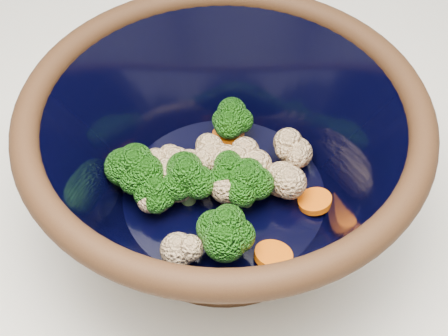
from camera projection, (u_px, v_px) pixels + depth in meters
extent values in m
cylinder|color=black|center=(224.00, 210.00, 0.59)|extent=(0.20, 0.20, 0.01)
torus|color=black|center=(224.00, 113.00, 0.49)|extent=(0.33, 0.33, 0.02)
cylinder|color=black|center=(224.00, 194.00, 0.57)|extent=(0.19, 0.19, 0.00)
cylinder|color=#608442|center=(137.00, 184.00, 0.56)|extent=(0.01, 0.01, 0.02)
ellipsoid|color=#237616|center=(134.00, 165.00, 0.54)|extent=(0.04, 0.04, 0.04)
cylinder|color=#608442|center=(232.00, 130.00, 0.61)|extent=(0.01, 0.01, 0.02)
ellipsoid|color=#237616|center=(232.00, 114.00, 0.59)|extent=(0.04, 0.04, 0.03)
cylinder|color=#608442|center=(246.00, 196.00, 0.56)|extent=(0.01, 0.01, 0.02)
ellipsoid|color=#237616|center=(247.00, 180.00, 0.54)|extent=(0.04, 0.04, 0.03)
cylinder|color=#608442|center=(230.00, 185.00, 0.56)|extent=(0.01, 0.01, 0.02)
ellipsoid|color=#237616|center=(230.00, 169.00, 0.55)|extent=(0.04, 0.04, 0.03)
cylinder|color=#608442|center=(188.00, 193.00, 0.56)|extent=(0.01, 0.01, 0.02)
ellipsoid|color=#237616|center=(187.00, 174.00, 0.54)|extent=(0.05, 0.05, 0.04)
cylinder|color=#608442|center=(226.00, 244.00, 0.52)|extent=(0.01, 0.01, 0.02)
ellipsoid|color=#237616|center=(226.00, 226.00, 0.50)|extent=(0.05, 0.05, 0.04)
cylinder|color=#608442|center=(158.00, 204.00, 0.55)|extent=(0.01, 0.01, 0.02)
ellipsoid|color=#237616|center=(156.00, 190.00, 0.54)|extent=(0.03, 0.03, 0.03)
sphere|color=#FBDCAD|center=(233.00, 183.00, 0.56)|extent=(0.03, 0.03, 0.03)
sphere|color=#FBDCAD|center=(282.00, 179.00, 0.56)|extent=(0.03, 0.03, 0.03)
sphere|color=#FBDCAD|center=(157.00, 197.00, 0.55)|extent=(0.03, 0.03, 0.03)
sphere|color=#FBDCAD|center=(189.00, 167.00, 0.57)|extent=(0.03, 0.03, 0.03)
sphere|color=#FBDCAD|center=(239.00, 174.00, 0.56)|extent=(0.03, 0.03, 0.03)
sphere|color=#FBDCAD|center=(246.00, 165.00, 0.57)|extent=(0.03, 0.03, 0.03)
sphere|color=#FBDCAD|center=(219.00, 158.00, 0.58)|extent=(0.03, 0.03, 0.03)
sphere|color=#FBDCAD|center=(178.00, 250.00, 0.51)|extent=(0.03, 0.03, 0.03)
sphere|color=#FBDCAD|center=(209.00, 158.00, 0.58)|extent=(0.03, 0.03, 0.03)
sphere|color=#FBDCAD|center=(297.00, 153.00, 0.58)|extent=(0.03, 0.03, 0.03)
sphere|color=#FBDCAD|center=(166.00, 167.00, 0.57)|extent=(0.03, 0.03, 0.03)
sphere|color=#FBDCAD|center=(178.00, 184.00, 0.56)|extent=(0.03, 0.03, 0.03)
cylinder|color=orange|center=(273.00, 255.00, 0.52)|extent=(0.03, 0.03, 0.01)
cylinder|color=orange|center=(315.00, 201.00, 0.56)|extent=(0.03, 0.03, 0.01)
cylinder|color=orange|center=(224.00, 189.00, 0.57)|extent=(0.03, 0.03, 0.01)
cylinder|color=orange|center=(228.00, 136.00, 0.61)|extent=(0.03, 0.03, 0.01)
cylinder|color=orange|center=(164.00, 185.00, 0.57)|extent=(0.02, 0.02, 0.01)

